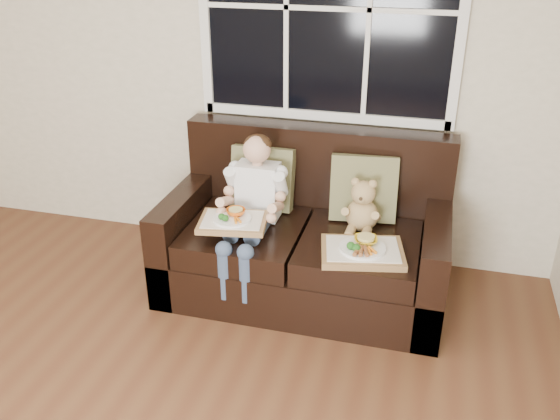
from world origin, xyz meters
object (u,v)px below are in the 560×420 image
(loveseat, at_px, (306,243))
(child, at_px, (253,197))
(teddy_bear, at_px, (362,209))
(tray_right, at_px, (362,250))
(tray_left, at_px, (233,220))

(loveseat, relative_size, child, 2.04)
(teddy_bear, distance_m, tray_right, 0.33)
(teddy_bear, bearing_deg, tray_left, -153.40)
(loveseat, height_order, teddy_bear, loveseat)
(teddy_bear, bearing_deg, tray_right, -78.53)
(tray_right, bearing_deg, teddy_bear, 87.33)
(tray_left, height_order, tray_right, tray_left)
(teddy_bear, xyz_separation_m, tray_left, (-0.70, -0.32, -0.01))
(loveseat, distance_m, child, 0.46)
(teddy_bear, bearing_deg, child, -167.36)
(child, bearing_deg, tray_left, -107.17)
(loveseat, relative_size, tray_right, 3.32)
(loveseat, xyz_separation_m, tray_left, (-0.36, -0.32, 0.26))
(teddy_bear, distance_m, tray_left, 0.77)
(child, distance_m, tray_right, 0.73)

